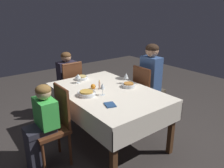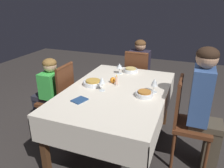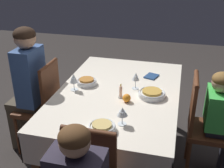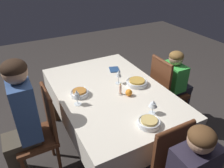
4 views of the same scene
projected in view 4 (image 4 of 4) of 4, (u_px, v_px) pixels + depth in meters
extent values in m
plane|color=#332D2B|center=(111.00, 142.00, 2.57)|extent=(8.00, 8.00, 0.00)
cube|color=silver|center=(111.00, 91.00, 2.20)|extent=(1.54, 1.03, 0.04)
cube|color=silver|center=(151.00, 90.00, 2.47)|extent=(1.54, 0.01, 0.22)
cube|color=silver|center=(63.00, 116.00, 2.07)|extent=(1.54, 0.01, 0.22)
cube|color=silver|center=(156.00, 153.00, 1.69)|extent=(0.01, 1.03, 0.22)
cube|color=silver|center=(84.00, 72.00, 2.85)|extent=(0.01, 1.03, 0.22)
cube|color=#4C2D19|center=(187.00, 148.00, 2.04)|extent=(0.06, 0.06, 0.69)
cube|color=#4C2D19|center=(116.00, 81.00, 3.10)|extent=(0.06, 0.06, 0.69)
cube|color=#4C2D19|center=(54.00, 98.00, 2.74)|extent=(0.06, 0.06, 0.69)
cube|color=#562D19|center=(35.00, 139.00, 2.00)|extent=(0.36, 0.36, 0.04)
cube|color=#562D19|center=(49.00, 113.00, 1.94)|extent=(0.33, 0.03, 0.45)
cylinder|color=#562D19|center=(45.00, 92.00, 1.83)|extent=(0.32, 0.04, 0.04)
cylinder|color=#562D19|center=(21.00, 151.00, 2.18)|extent=(0.03, 0.03, 0.42)
cylinder|color=#562D19|center=(51.00, 141.00, 2.30)|extent=(0.03, 0.03, 0.42)
cylinder|color=#562D19|center=(60.00, 162.00, 2.06)|extent=(0.03, 0.03, 0.42)
cube|color=#562D19|center=(172.00, 152.00, 1.55)|extent=(0.03, 0.33, 0.45)
cylinder|color=#562D19|center=(176.00, 129.00, 1.44)|extent=(0.04, 0.32, 0.04)
cube|color=#562D19|center=(169.00, 93.00, 2.66)|extent=(0.36, 0.36, 0.04)
cube|color=#562D19|center=(160.00, 79.00, 2.47)|extent=(0.33, 0.03, 0.45)
cylinder|color=#562D19|center=(163.00, 61.00, 2.35)|extent=(0.32, 0.04, 0.04)
cylinder|color=#562D19|center=(184.00, 112.00, 2.72)|extent=(0.03, 0.03, 0.42)
cylinder|color=#562D19|center=(168.00, 99.00, 2.95)|extent=(0.03, 0.03, 0.42)
cylinder|color=#562D19|center=(165.00, 119.00, 2.60)|extent=(0.03, 0.03, 0.42)
cylinder|color=#562D19|center=(149.00, 106.00, 2.83)|extent=(0.03, 0.03, 0.42)
cube|color=#4C4233|center=(18.00, 163.00, 2.03)|extent=(0.22, 0.14, 0.46)
cube|color=#4C4233|center=(21.00, 139.00, 1.93)|extent=(0.24, 0.31, 0.06)
cube|color=#38568E|center=(24.00, 110.00, 1.81)|extent=(0.30, 0.18, 0.53)
sphere|color=tan|center=(15.00, 72.00, 1.63)|extent=(0.19, 0.19, 0.19)
ellipsoid|color=black|center=(14.00, 68.00, 1.61)|extent=(0.19, 0.19, 0.13)
sphere|color=tan|center=(201.00, 140.00, 1.26)|extent=(0.16, 0.16, 0.16)
ellipsoid|color=brown|center=(202.00, 136.00, 1.24)|extent=(0.16, 0.16, 0.11)
cube|color=#282833|center=(178.00, 103.00, 2.84)|extent=(0.23, 0.14, 0.46)
cube|color=#282833|center=(177.00, 88.00, 2.68)|extent=(0.24, 0.31, 0.06)
cube|color=green|center=(173.00, 76.00, 2.55)|extent=(0.30, 0.18, 0.30)
sphere|color=#D6A884|center=(176.00, 58.00, 2.43)|extent=(0.16, 0.16, 0.16)
ellipsoid|color=brown|center=(177.00, 56.00, 2.42)|extent=(0.16, 0.16, 0.11)
cylinder|color=silver|center=(80.00, 94.00, 2.11)|extent=(0.18, 0.18, 0.04)
torus|color=silver|center=(80.00, 92.00, 2.09)|extent=(0.18, 0.18, 0.01)
cylinder|color=#B2702D|center=(80.00, 91.00, 2.09)|extent=(0.13, 0.13, 0.02)
cylinder|color=white|center=(78.00, 104.00, 1.99)|extent=(0.07, 0.07, 0.00)
cylinder|color=white|center=(77.00, 101.00, 1.97)|extent=(0.01, 0.01, 0.07)
cone|color=white|center=(77.00, 94.00, 1.93)|extent=(0.07, 0.07, 0.08)
cylinder|color=white|center=(77.00, 95.00, 1.94)|extent=(0.04, 0.04, 0.04)
cylinder|color=silver|center=(149.00, 123.00, 1.74)|extent=(0.18, 0.18, 0.04)
torus|color=silver|center=(149.00, 121.00, 1.73)|extent=(0.18, 0.18, 0.01)
cylinder|color=tan|center=(149.00, 120.00, 1.72)|extent=(0.13, 0.13, 0.02)
cylinder|color=white|center=(152.00, 113.00, 1.87)|extent=(0.06, 0.06, 0.00)
cylinder|color=white|center=(152.00, 110.00, 1.86)|extent=(0.01, 0.01, 0.07)
cone|color=white|center=(153.00, 103.00, 1.82)|extent=(0.08, 0.08, 0.06)
cylinder|color=white|center=(153.00, 105.00, 1.83)|extent=(0.05, 0.05, 0.03)
cylinder|color=silver|center=(137.00, 83.00, 2.28)|extent=(0.22, 0.22, 0.04)
torus|color=silver|center=(137.00, 81.00, 2.27)|extent=(0.22, 0.22, 0.01)
cylinder|color=gold|center=(137.00, 81.00, 2.26)|extent=(0.16, 0.16, 0.02)
cylinder|color=white|center=(118.00, 83.00, 2.31)|extent=(0.06, 0.06, 0.00)
cylinder|color=white|center=(118.00, 80.00, 2.29)|extent=(0.01, 0.01, 0.08)
cone|color=white|center=(119.00, 73.00, 2.25)|extent=(0.06, 0.06, 0.07)
cylinder|color=white|center=(119.00, 74.00, 2.26)|extent=(0.04, 0.04, 0.03)
cylinder|color=beige|center=(120.00, 94.00, 2.12)|extent=(0.04, 0.04, 0.01)
cylinder|color=beige|center=(120.00, 89.00, 2.10)|extent=(0.02, 0.02, 0.09)
ellipsoid|color=#F9C64C|center=(120.00, 84.00, 2.07)|extent=(0.01, 0.01, 0.03)
sphere|color=orange|center=(129.00, 93.00, 2.09)|extent=(0.07, 0.07, 0.07)
cube|color=navy|center=(114.00, 70.00, 2.57)|extent=(0.16, 0.14, 0.01)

